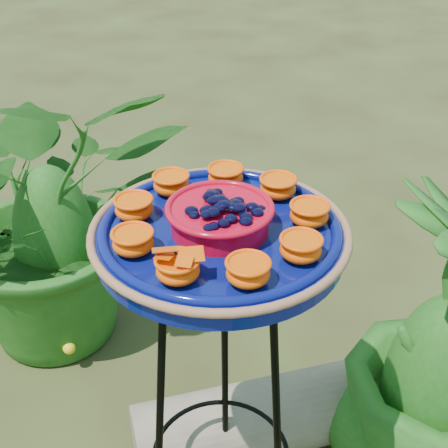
{
  "coord_description": "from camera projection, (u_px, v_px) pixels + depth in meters",
  "views": [
    {
      "loc": [
        0.4,
        -0.8,
        1.57
      ],
      "look_at": [
        0.12,
        0.1,
        0.97
      ],
      "focal_mm": 50.0,
      "sensor_mm": 36.0,
      "label": 1
    }
  ],
  "objects": [
    {
      "name": "feeder_dish",
      "position": [
        220.0,
        230.0,
        1.14
      ],
      "size": [
        0.55,
        0.55,
        0.11
      ],
      "rotation": [
        0.0,
        0.0,
        0.24
      ],
      "color": "#08105D",
      "rests_on": "tripod_stand"
    },
    {
      "name": "driftwood_log",
      "position": [
        253.0,
        420.0,
        1.81
      ],
      "size": [
        0.7,
        0.57,
        0.23
      ],
      "primitive_type": "cylinder",
      "rotation": [
        0.0,
        1.57,
        0.58
      ],
      "color": "gray",
      "rests_on": "ground"
    },
    {
      "name": "shrub_back_right",
      "position": [
        445.0,
        351.0,
        1.59
      ],
      "size": [
        0.56,
        0.56,
        0.88
      ],
      "primitive_type": "imported",
      "rotation": [
        0.0,
        0.0,
        1.73
      ],
      "color": "#1B5115",
      "rests_on": "ground"
    },
    {
      "name": "shrub_back_left",
      "position": [
        51.0,
        210.0,
        2.07
      ],
      "size": [
        1.17,
        1.14,
        1.0
      ],
      "primitive_type": "imported",
      "rotation": [
        0.0,
        0.0,
        0.55
      ],
      "color": "#1B5115",
      "rests_on": "ground"
    },
    {
      "name": "tripod_stand",
      "position": [
        220.0,
        384.0,
        1.35
      ],
      "size": [
        0.4,
        0.4,
        0.91
      ],
      "rotation": [
        0.0,
        0.0,
        0.24
      ],
      "color": "black",
      "rests_on": "ground"
    }
  ]
}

